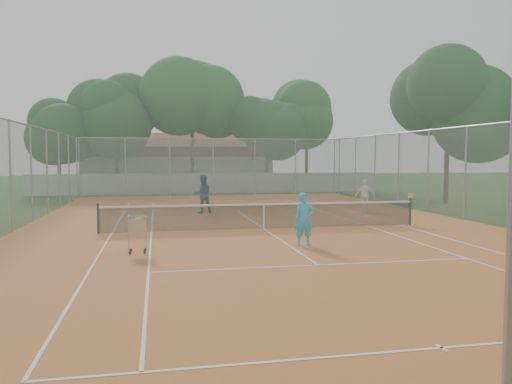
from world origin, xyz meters
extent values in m
plane|color=#17390F|center=(0.00, 0.00, 0.00)|extent=(120.00, 120.00, 0.00)
cube|color=#C16325|center=(0.00, 0.00, 0.01)|extent=(18.00, 34.00, 0.02)
cube|color=white|center=(0.00, 0.00, 0.02)|extent=(10.98, 23.78, 0.01)
cube|color=black|center=(0.00, 0.00, 0.51)|extent=(11.88, 0.10, 0.98)
cube|color=slate|center=(0.00, 0.00, 2.00)|extent=(18.00, 34.00, 4.00)
cube|color=silver|center=(0.00, 19.00, 0.75)|extent=(26.00, 0.30, 1.50)
cube|color=beige|center=(-2.00, 29.00, 2.20)|extent=(16.40, 9.00, 4.40)
cube|color=black|center=(0.00, 22.00, 5.00)|extent=(29.00, 19.00, 10.00)
imported|color=#1A9AE2|center=(0.45, -3.70, 0.83)|extent=(0.60, 0.40, 1.61)
imported|color=#181C4A|center=(-1.76, 5.76, 0.93)|extent=(0.96, 0.79, 1.82)
imported|color=white|center=(6.19, 4.99, 0.81)|extent=(1.00, 0.66, 1.57)
cube|color=#ACACB2|center=(-4.45, -3.93, 0.56)|extent=(0.63, 0.63, 1.08)
camera|label=1|loc=(-3.89, -18.07, 2.70)|focal=35.00mm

